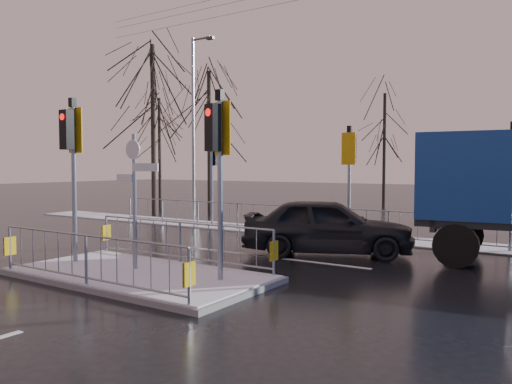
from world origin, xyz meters
The scene contains 12 objects.
ground centered at (0.00, 0.00, 0.00)m, with size 120.00×120.00×0.00m, color black.
snow_verge centered at (0.00, 8.60, 0.02)m, with size 30.00×2.00×0.04m, color white.
lane_markings centered at (0.00, -0.33, 0.00)m, with size 8.00×11.38×0.01m.
traffic_island centered at (-0.01, 0.01, 0.39)m, with size 6.00×3.04×4.15m.
far_kerb_fixtures centered at (0.29, 8.09, 1.02)m, with size 18.00×0.65×3.83m.
car_far_lane centered at (2.24, 5.04, 0.81)m, with size 1.90×4.73×1.61m, color black.
flatbed_truck centered at (6.65, 6.39, 1.78)m, with size 7.45×3.41×3.34m.
tree_near_a centered at (-10.50, 11.00, 6.11)m, with size 4.75×4.75×8.97m.
tree_near_b centered at (-8.00, 12.50, 5.15)m, with size 4.00×4.00×7.55m.
tree_near_c centered at (-12.50, 13.50, 4.50)m, with size 3.50×3.50×6.61m.
tree_far_a centered at (-2.00, 22.00, 4.82)m, with size 3.75×3.75×7.08m.
street_lamp_left centered at (-6.43, 9.50, 4.49)m, with size 1.25×0.18×8.20m.
Camera 1 is at (8.25, -7.73, 2.50)m, focal length 35.00 mm.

